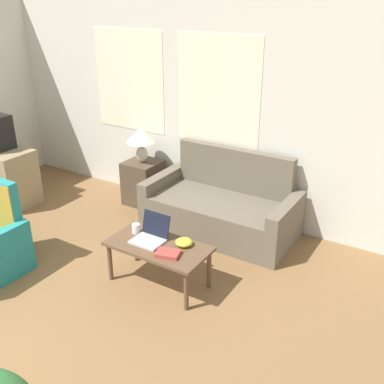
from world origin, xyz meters
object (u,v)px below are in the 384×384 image
Objects in this scene: couch at (222,209)px; cup_navy at (136,228)px; laptop at (151,235)px; coffee_table at (158,250)px; book_red at (168,253)px; snack_bowl at (184,242)px; table_lamp at (141,138)px.

couch is 18.35× the size of cup_navy.
coffee_table is at bearing -18.71° from laptop.
book_red is (0.18, -1.39, 0.17)m from couch.
snack_bowl is (0.33, 0.08, -0.02)m from laptop.
snack_bowl is at bearing 14.41° from laptop.
book_red is (-0.03, -0.22, -0.02)m from snack_bowl.
laptop reaches higher than cup_navy.
couch reaches higher than book_red.
laptop reaches higher than book_red.
cup_navy is 0.39× the size of book_red.
table_lamp is 1.53× the size of laptop.
table_lamp is 2.00m from snack_bowl.
coffee_table is (-0.00, -1.28, 0.10)m from couch.
couch is at bearing 97.31° from book_red.
snack_bowl is at bearing 82.33° from book_red.
book_red is (1.44, -1.50, -0.47)m from table_lamp.
table_lamp reaches higher than laptop.
cup_navy is (-0.33, -1.21, 0.20)m from couch.
couch is 1.27m from laptop.
snack_bowl is (0.21, -1.16, 0.19)m from couch.
table_lamp is 1.83m from laptop.
book_red is at bearing -29.14° from coffee_table.
table_lamp reaches higher than coffee_table.
table_lamp is 4.84× the size of cup_navy.
table_lamp is (-1.26, 0.11, 0.64)m from couch.
couch is 1.42m from table_lamp.
table_lamp is at bearing 130.04° from laptop.
cup_navy is (-0.32, 0.08, 0.10)m from coffee_table.
couch is 7.19× the size of book_red.
coffee_table is 0.22m from book_red.
couch is 1.27m from cup_navy.
snack_bowl is (1.47, -1.27, -0.45)m from table_lamp.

